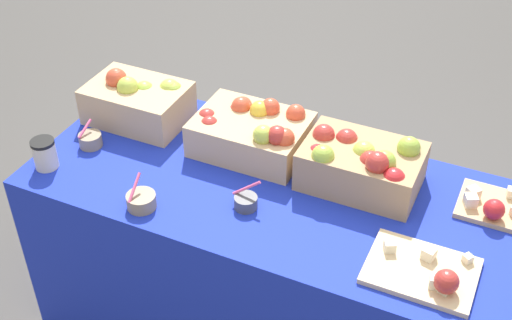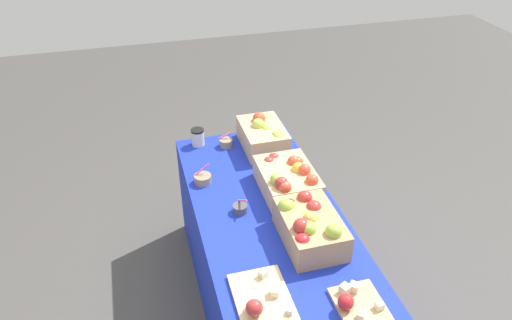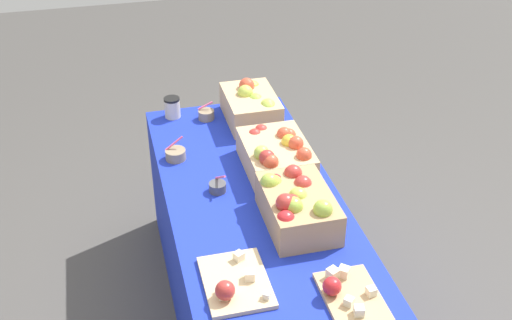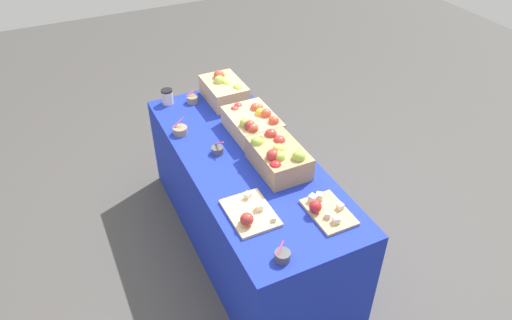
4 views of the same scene
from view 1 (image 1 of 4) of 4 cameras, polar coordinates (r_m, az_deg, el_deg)
table at (r=2.60m, az=3.06°, el=-8.93°), size 1.90×0.76×0.74m
apple_crate_left at (r=2.70m, az=-9.76°, el=4.95°), size 0.38×0.26×0.20m
apple_crate_middle at (r=2.50m, az=-0.38°, el=2.41°), size 0.40×0.30×0.19m
apple_crate_right at (r=2.35m, az=8.68°, el=-0.30°), size 0.40×0.27×0.20m
cutting_board_front at (r=2.10m, az=14.03°, el=-9.07°), size 0.32×0.24×0.09m
cutting_board_back at (r=2.39m, az=19.75°, el=-3.81°), size 0.30×0.21×0.09m
sample_bowl_near at (r=2.62m, az=-13.64°, el=1.64°), size 0.09×0.09×0.09m
sample_bowl_mid at (r=2.30m, az=-9.54°, el=-3.36°), size 0.10×0.10×0.11m
sample_bowl_far at (r=2.27m, az=-0.85°, el=-3.49°), size 0.09×0.08×0.10m
coffee_cup at (r=2.54m, az=-17.19°, el=0.50°), size 0.08×0.08×0.11m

